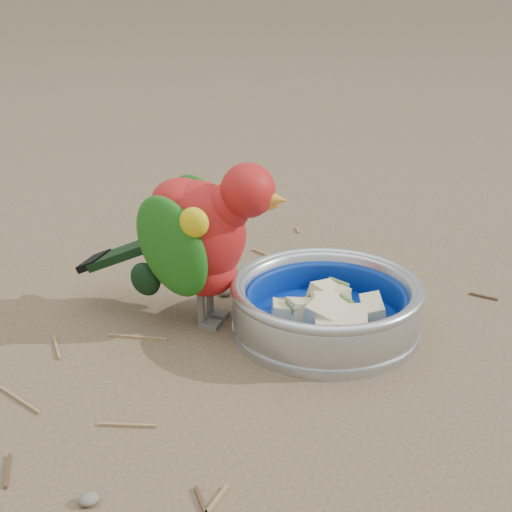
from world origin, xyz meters
name	(u,v)px	position (x,y,z in m)	size (l,w,h in m)	color
ground	(239,367)	(0.00, 0.00, 0.00)	(60.00, 60.00, 0.00)	brown
food_bowl	(325,326)	(0.12, 0.03, 0.01)	(0.21, 0.21, 0.02)	#B2B2BA
bowl_wall	(326,302)	(0.12, 0.03, 0.04)	(0.21, 0.21, 0.04)	#B2B2BA
fruit_wedges	(326,308)	(0.12, 0.03, 0.03)	(0.13, 0.13, 0.03)	beige
lory_parrot	(200,246)	(0.00, 0.12, 0.09)	(0.11, 0.23, 0.19)	#AB1716
ground_debris	(250,330)	(0.04, 0.07, 0.00)	(0.90, 0.80, 0.01)	olive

